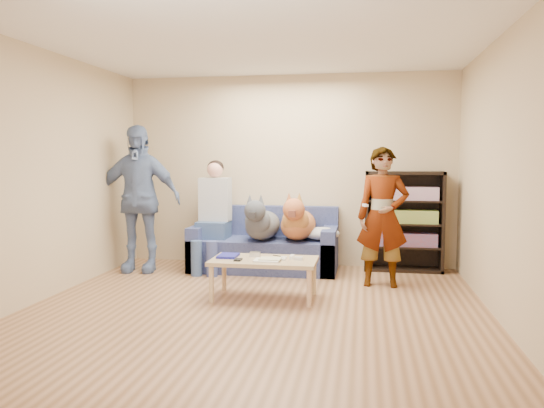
% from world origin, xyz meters
% --- Properties ---
extents(ground, '(5.00, 5.00, 0.00)m').
position_xyz_m(ground, '(0.00, 0.00, 0.00)').
color(ground, brown).
rests_on(ground, ground).
extents(ceiling, '(5.00, 5.00, 0.00)m').
position_xyz_m(ceiling, '(0.00, 0.00, 2.60)').
color(ceiling, white).
rests_on(ceiling, ground).
extents(wall_back, '(4.50, 0.00, 4.50)m').
position_xyz_m(wall_back, '(0.00, 2.50, 1.30)').
color(wall_back, tan).
rests_on(wall_back, ground).
extents(wall_front, '(4.50, 0.00, 4.50)m').
position_xyz_m(wall_front, '(0.00, -2.50, 1.30)').
color(wall_front, tan).
rests_on(wall_front, ground).
extents(wall_left, '(0.00, 5.00, 5.00)m').
position_xyz_m(wall_left, '(-2.25, 0.00, 1.30)').
color(wall_left, tan).
rests_on(wall_left, ground).
extents(wall_right, '(0.00, 5.00, 5.00)m').
position_xyz_m(wall_right, '(2.25, 0.00, 1.30)').
color(wall_right, tan).
rests_on(wall_right, ground).
extents(blanket, '(0.47, 0.40, 0.16)m').
position_xyz_m(blanket, '(0.50, 1.99, 0.51)').
color(blanket, '#B0B0B5').
rests_on(blanket, sofa).
extents(person_standing_right, '(0.58, 0.38, 1.60)m').
position_xyz_m(person_standing_right, '(1.25, 1.42, 0.80)').
color(person_standing_right, gray).
rests_on(person_standing_right, ground).
extents(person_standing_left, '(1.15, 0.57, 1.90)m').
position_xyz_m(person_standing_left, '(-1.86, 1.71, 0.95)').
color(person_standing_left, '#6F84B2').
rests_on(person_standing_left, ground).
extents(held_controller, '(0.07, 0.11, 0.03)m').
position_xyz_m(held_controller, '(1.05, 1.22, 0.95)').
color(held_controller, white).
rests_on(held_controller, person_standing_right).
extents(notebook_blue, '(0.20, 0.26, 0.03)m').
position_xyz_m(notebook_blue, '(-0.39, 0.69, 0.43)').
color(notebook_blue, navy).
rests_on(notebook_blue, coffee_table).
extents(papers, '(0.26, 0.20, 0.02)m').
position_xyz_m(papers, '(0.06, 0.54, 0.43)').
color(papers, silver).
rests_on(papers, coffee_table).
extents(magazine, '(0.22, 0.17, 0.01)m').
position_xyz_m(magazine, '(0.09, 0.56, 0.44)').
color(magazine, beige).
rests_on(magazine, coffee_table).
extents(camera_silver, '(0.11, 0.06, 0.05)m').
position_xyz_m(camera_silver, '(-0.11, 0.76, 0.45)').
color(camera_silver, '#ADADB2').
rests_on(camera_silver, coffee_table).
extents(controller_a, '(0.04, 0.13, 0.03)m').
position_xyz_m(controller_a, '(0.29, 0.74, 0.43)').
color(controller_a, white).
rests_on(controller_a, coffee_table).
extents(controller_b, '(0.09, 0.06, 0.03)m').
position_xyz_m(controller_b, '(0.37, 0.66, 0.43)').
color(controller_b, silver).
rests_on(controller_b, coffee_table).
extents(headphone_cup_a, '(0.07, 0.07, 0.02)m').
position_xyz_m(headphone_cup_a, '(0.21, 0.62, 0.43)').
color(headphone_cup_a, white).
rests_on(headphone_cup_a, coffee_table).
extents(headphone_cup_b, '(0.07, 0.07, 0.02)m').
position_xyz_m(headphone_cup_b, '(0.21, 0.70, 0.43)').
color(headphone_cup_b, white).
rests_on(headphone_cup_b, coffee_table).
extents(pen_orange, '(0.13, 0.06, 0.01)m').
position_xyz_m(pen_orange, '(-0.01, 0.48, 0.42)').
color(pen_orange, orange).
rests_on(pen_orange, coffee_table).
extents(pen_black, '(0.13, 0.08, 0.01)m').
position_xyz_m(pen_black, '(0.13, 0.82, 0.42)').
color(pen_black, black).
rests_on(pen_black, coffee_table).
extents(wallet, '(0.07, 0.12, 0.02)m').
position_xyz_m(wallet, '(-0.24, 0.52, 0.43)').
color(wallet, black).
rests_on(wallet, coffee_table).
extents(sofa, '(1.90, 0.85, 0.82)m').
position_xyz_m(sofa, '(-0.25, 2.10, 0.28)').
color(sofa, '#515B93').
rests_on(sofa, ground).
extents(person_seated, '(0.40, 0.73, 1.47)m').
position_xyz_m(person_seated, '(-0.92, 1.97, 0.77)').
color(person_seated, '#3B5C82').
rests_on(person_seated, sofa).
extents(dog_gray, '(0.43, 1.26, 0.62)m').
position_xyz_m(dog_gray, '(-0.25, 1.86, 0.65)').
color(dog_gray, '#52555D').
rests_on(dog_gray, sofa).
extents(dog_tan, '(0.44, 1.18, 0.64)m').
position_xyz_m(dog_tan, '(0.20, 1.93, 0.65)').
color(dog_tan, '#BE6C3A').
rests_on(dog_tan, sofa).
extents(coffee_table, '(1.10, 0.60, 0.42)m').
position_xyz_m(coffee_table, '(0.01, 0.64, 0.37)').
color(coffee_table, tan).
rests_on(coffee_table, ground).
extents(bookshelf, '(1.00, 0.34, 1.30)m').
position_xyz_m(bookshelf, '(1.55, 2.33, 0.68)').
color(bookshelf, black).
rests_on(bookshelf, ground).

